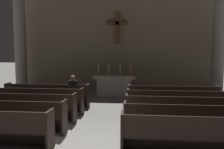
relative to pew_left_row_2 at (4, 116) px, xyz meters
name	(u,v)px	position (x,y,z in m)	size (l,w,h in m)	color
pew_left_row_2	(4,116)	(0.00, 0.00, 0.00)	(3.57, 0.50, 0.95)	black
pew_left_row_3	(23,107)	(0.00, 1.11, 0.00)	(3.57, 0.50, 0.95)	black
pew_left_row_4	(36,100)	(0.00, 2.21, 0.00)	(3.57, 0.50, 0.95)	black
pew_left_row_5	(47,95)	(0.00, 3.32, 0.00)	(3.57, 0.50, 0.95)	black
pew_right_row_1	(202,136)	(5.21, -1.11, 0.00)	(3.57, 0.50, 0.95)	black
pew_right_row_2	(191,121)	(5.21, 0.00, 0.00)	(3.57, 0.50, 0.95)	black
pew_right_row_3	(183,111)	(5.21, 1.11, 0.00)	(3.57, 0.50, 0.95)	black
pew_right_row_4	(177,103)	(5.21, 2.21, 0.00)	(3.57, 0.50, 0.95)	black
pew_right_row_5	(173,97)	(5.21, 3.32, 0.00)	(3.57, 0.50, 0.95)	black
column_left_third	(20,41)	(-2.70, 6.51, 2.38)	(0.96, 0.96, 5.89)	gray
column_right_third	(218,40)	(7.91, 6.51, 2.38)	(0.96, 0.96, 5.89)	gray
altar	(114,85)	(2.60, 6.08, 0.06)	(2.20, 0.90, 1.01)	#A8A399
candlestick_outer_left	(98,72)	(1.75, 6.08, 0.75)	(0.16, 0.16, 0.67)	#B79338
candlestick_inner_left	(109,72)	(2.30, 6.08, 0.75)	(0.16, 0.16, 0.67)	#B79338
candlestick_inner_right	(120,72)	(2.90, 6.08, 0.75)	(0.16, 0.16, 0.67)	#B79338
candlestick_outer_right	(131,72)	(3.45, 6.08, 0.75)	(0.16, 0.16, 0.67)	#B79338
apse_with_cross	(117,34)	(2.60, 8.02, 2.85)	(11.63, 0.47, 6.65)	gray
lone_worshipper	(73,90)	(1.13, 3.36, 0.22)	(0.32, 0.43, 1.32)	#26262B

